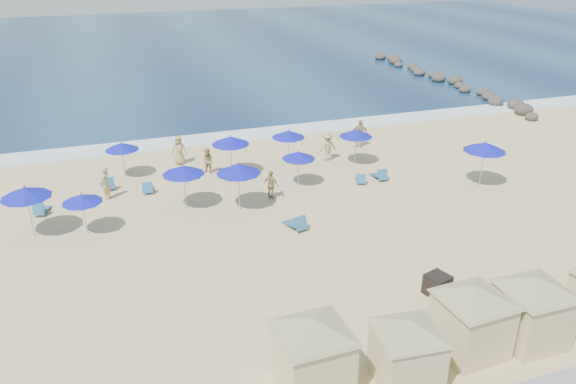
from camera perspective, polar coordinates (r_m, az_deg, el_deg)
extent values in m
plane|color=#CFB783|center=(26.18, 1.31, -4.74)|extent=(160.00, 160.00, 0.00)
cube|color=#0E264E|center=(77.94, -13.21, 14.18)|extent=(160.00, 80.00, 0.06)
cube|color=white|center=(39.89, -6.42, 5.54)|extent=(160.00, 2.50, 0.08)
ellipsoid|color=#302B28|center=(47.55, 23.52, 7.03)|extent=(1.00, 1.00, 0.65)
ellipsoid|color=#302B28|center=(48.90, 22.83, 7.74)|extent=(1.48, 1.48, 0.96)
ellipsoid|color=#302B28|center=(50.29, 22.15, 8.24)|extent=(1.40, 1.40, 0.91)
ellipsoid|color=#302B28|center=(50.87, 20.34, 8.65)|extent=(1.32, 1.32, 0.86)
ellipsoid|color=#302B28|center=(52.30, 19.75, 9.10)|extent=(1.24, 1.24, 0.81)
ellipsoid|color=#302B28|center=(53.74, 19.19, 9.53)|extent=(1.16, 1.16, 0.75)
ellipsoid|color=#302B28|center=(54.40, 17.52, 9.89)|extent=(1.08, 1.08, 0.70)
ellipsoid|color=#302B28|center=(55.86, 17.04, 10.28)|extent=(1.00, 1.00, 0.65)
ellipsoid|color=#302B28|center=(57.29, 16.59, 10.79)|extent=(1.48, 1.48, 0.96)
ellipsoid|color=#302B28|center=(58.03, 15.05, 11.11)|extent=(1.40, 1.40, 0.91)
ellipsoid|color=#302B28|center=(59.52, 14.65, 11.44)|extent=(1.32, 1.32, 0.86)
ellipsoid|color=#302B28|center=(60.31, 13.19, 11.72)|extent=(1.24, 1.24, 0.81)
ellipsoid|color=#302B28|center=(61.81, 12.85, 12.02)|extent=(1.16, 1.16, 0.75)
ellipsoid|color=#302B28|center=(63.31, 12.52, 12.31)|extent=(1.08, 1.08, 0.70)
ellipsoid|color=#302B28|center=(64.16, 11.16, 12.55)|extent=(1.00, 1.00, 0.65)
ellipsoid|color=#302B28|center=(65.65, 10.90, 12.94)|extent=(1.48, 1.48, 0.96)
ellipsoid|color=#302B28|center=(67.17, 10.63, 13.19)|extent=(1.40, 1.40, 0.91)
ellipsoid|color=#302B28|center=(68.06, 9.37, 13.40)|extent=(1.32, 1.32, 0.86)
cube|color=black|center=(22.86, 14.92, -9.10)|extent=(1.05, 1.05, 0.84)
cube|color=beige|center=(17.78, 2.51, -16.69)|extent=(2.09, 2.09, 2.04)
cube|color=#988F63|center=(17.13, 2.57, -14.11)|extent=(2.19, 2.19, 0.08)
pyramid|color=#988F63|center=(16.82, 2.61, -12.75)|extent=(4.46, 4.46, 0.51)
cube|color=beige|center=(18.39, 11.95, -16.07)|extent=(2.01, 2.01, 1.84)
cube|color=#988F63|center=(17.81, 12.20, -13.80)|extent=(2.11, 2.11, 0.07)
pyramid|color=#988F63|center=(17.54, 12.34, -12.61)|extent=(4.02, 4.02, 0.46)
cube|color=beige|center=(20.03, 18.07, -12.74)|extent=(2.14, 2.14, 2.02)
cube|color=#988F63|center=(19.46, 18.46, -10.34)|extent=(2.25, 2.25, 0.08)
pyramid|color=#988F63|center=(19.19, 18.65, -9.09)|extent=(4.43, 4.43, 0.51)
cube|color=beige|center=(21.19, 23.46, -11.44)|extent=(2.03, 2.03, 2.02)
cube|color=#988F63|center=(20.65, 23.92, -9.14)|extent=(2.13, 2.13, 0.08)
pyramid|color=#988F63|center=(20.39, 24.16, -7.94)|extent=(4.44, 4.44, 0.51)
cylinder|color=#A5A8AD|center=(28.54, -24.69, -2.25)|extent=(0.05, 0.05, 2.06)
cone|color=#1015AD|center=(28.06, -25.12, -0.02)|extent=(2.27, 2.27, 0.49)
sphere|color=#1015AD|center=(27.95, -25.22, 0.54)|extent=(0.09, 0.09, 0.09)
cylinder|color=#A5A8AD|center=(33.94, -16.34, 2.83)|extent=(0.05, 0.05, 1.75)
cone|color=#1015AD|center=(33.60, -16.55, 4.47)|extent=(1.93, 1.93, 0.41)
sphere|color=#1015AD|center=(33.52, -16.60, 4.88)|extent=(0.07, 0.07, 0.07)
cylinder|color=#A5A8AD|center=(27.88, -19.92, -2.47)|extent=(0.04, 0.04, 1.68)
cone|color=#1015AD|center=(27.47, -20.21, -0.61)|extent=(1.86, 1.86, 0.40)
sphere|color=#1015AD|center=(27.37, -20.28, -0.14)|extent=(0.07, 0.07, 0.07)
cylinder|color=#A5A8AD|center=(29.16, -10.43, 0.12)|extent=(0.05, 0.05, 1.95)
cone|color=#1015AD|center=(28.72, -10.60, 2.22)|extent=(2.15, 2.15, 0.46)
sphere|color=#1015AD|center=(28.61, -10.65, 2.74)|extent=(0.08, 0.08, 0.08)
cylinder|color=#A5A8AD|center=(28.64, -4.97, 0.12)|extent=(0.05, 0.05, 2.06)
cone|color=#1015AD|center=(28.17, -5.06, 2.38)|extent=(2.28, 2.28, 0.49)
sphere|color=#1015AD|center=(28.06, -5.08, 2.95)|extent=(0.09, 0.09, 0.09)
cylinder|color=#A5A8AD|center=(32.91, -5.79, 3.29)|extent=(0.05, 0.05, 2.01)
cone|color=#1015AD|center=(32.50, -5.87, 5.25)|extent=(2.22, 2.22, 0.48)
sphere|color=#1015AD|center=(32.41, -5.89, 5.74)|extent=(0.08, 0.08, 0.08)
cylinder|color=#A5A8AD|center=(31.42, 1.06, 2.07)|extent=(0.04, 0.04, 1.69)
cone|color=#1015AD|center=(31.06, 1.07, 3.78)|extent=(1.87, 1.87, 0.40)
sphere|color=#1015AD|center=(30.98, 1.08, 4.20)|extent=(0.07, 0.07, 0.07)
cylinder|color=#A5A8AD|center=(34.39, 0.04, 4.20)|extent=(0.05, 0.05, 1.84)
cone|color=#1015AD|center=(34.04, 0.04, 5.93)|extent=(2.04, 2.04, 0.44)
sphere|color=#1015AD|center=(33.96, 0.04, 6.35)|extent=(0.08, 0.08, 0.08)
cylinder|color=#A5A8AD|center=(34.76, 6.82, 4.25)|extent=(0.05, 0.05, 1.86)
cone|color=#1015AD|center=(34.41, 6.91, 5.98)|extent=(2.05, 2.05, 0.44)
sphere|color=#1015AD|center=(34.33, 6.93, 6.40)|extent=(0.08, 0.08, 0.08)
cylinder|color=#A5A8AD|center=(33.20, 19.08, 2.33)|extent=(0.06, 0.06, 2.12)
cone|color=#1015AD|center=(32.78, 19.38, 4.37)|extent=(2.35, 2.35, 0.50)
sphere|color=#1015AD|center=(32.69, 19.45, 4.88)|extent=(0.09, 0.09, 0.09)
cube|color=#255C8A|center=(31.20, -23.68, -1.61)|extent=(0.84, 1.31, 0.33)
cube|color=#255C8A|center=(30.67, -24.02, -1.61)|extent=(0.63, 0.46, 0.59)
cube|color=#255C8A|center=(33.06, -17.90, 0.74)|extent=(0.81, 1.39, 0.36)
cube|color=#255C8A|center=(32.45, -17.77, 0.83)|extent=(0.66, 0.45, 0.64)
cube|color=#255C8A|center=(31.99, -14.06, 0.39)|extent=(0.66, 1.23, 0.33)
cube|color=#255C8A|center=(31.44, -14.09, 0.44)|extent=(0.58, 0.37, 0.57)
cube|color=#255C8A|center=(27.12, 0.65, -3.23)|extent=(0.93, 1.44, 0.37)
cube|color=#255C8A|center=(26.58, 1.32, -3.18)|extent=(0.70, 0.50, 0.65)
cube|color=#255C8A|center=(32.50, 7.33, 1.31)|extent=(0.87, 1.20, 0.30)
cube|color=#255C8A|center=(31.99, 7.42, 1.35)|extent=(0.59, 0.46, 0.53)
cube|color=#255C8A|center=(33.13, 9.17, 1.68)|extent=(0.59, 1.25, 0.34)
cube|color=#255C8A|center=(32.61, 9.61, 1.76)|extent=(0.59, 0.34, 0.60)
imported|color=tan|center=(31.26, -18.04, 0.83)|extent=(0.65, 0.77, 1.81)
imported|color=tan|center=(33.45, -8.14, 3.11)|extent=(0.96, 0.96, 1.57)
imported|color=tan|center=(29.85, -1.72, 0.72)|extent=(0.88, 0.97, 1.58)
imported|color=tan|center=(35.26, 4.04, 4.61)|extent=(1.25, 0.84, 1.81)
imported|color=tan|center=(35.21, -11.01, 4.18)|extent=(0.99, 0.76, 1.80)
imported|color=tan|center=(37.95, 7.31, 5.93)|extent=(1.15, 0.99, 1.85)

